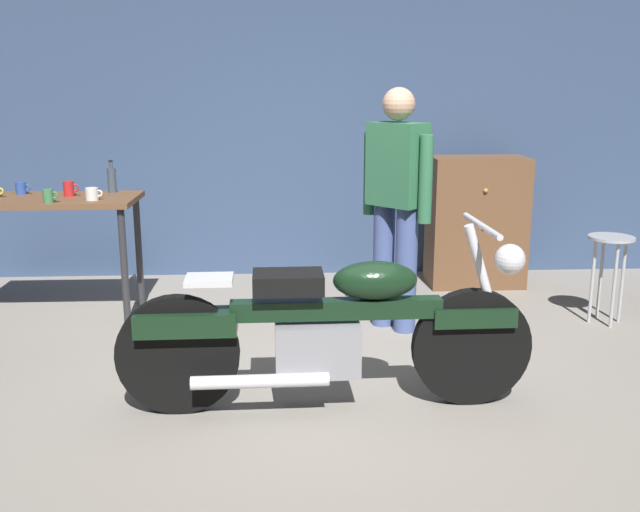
{
  "coord_description": "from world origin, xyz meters",
  "views": [
    {
      "loc": [
        -0.23,
        -3.57,
        1.68
      ],
      "look_at": [
        -0.0,
        0.7,
        0.65
      ],
      "focal_mm": 39.89,
      "sensor_mm": 36.0,
      "label": 1
    }
  ],
  "objects_px": {
    "mug_white_ceramic": "(92,194)",
    "bottle": "(112,179)",
    "person_standing": "(396,199)",
    "mug_green_speckled": "(48,196)",
    "mug_red_diner": "(69,189)",
    "shop_stool": "(610,256)",
    "mug_blue_enamel": "(21,188)",
    "motorcycle": "(330,328)",
    "wooden_dresser": "(476,222)"
  },
  "relations": [
    {
      "from": "mug_white_ceramic",
      "to": "mug_green_speckled",
      "type": "height_order",
      "value": "mug_green_speckled"
    },
    {
      "from": "wooden_dresser",
      "to": "mug_red_diner",
      "type": "height_order",
      "value": "wooden_dresser"
    },
    {
      "from": "shop_stool",
      "to": "bottle",
      "type": "relative_size",
      "value": 2.66
    },
    {
      "from": "mug_green_speckled",
      "to": "mug_blue_enamel",
      "type": "relative_size",
      "value": 0.97
    },
    {
      "from": "mug_white_ceramic",
      "to": "mug_green_speckled",
      "type": "distance_m",
      "value": 0.29
    },
    {
      "from": "shop_stool",
      "to": "mug_white_ceramic",
      "type": "bearing_deg",
      "value": 177.09
    },
    {
      "from": "shop_stool",
      "to": "mug_blue_enamel",
      "type": "xyz_separation_m",
      "value": [
        -4.24,
        0.5,
        0.45
      ]
    },
    {
      "from": "wooden_dresser",
      "to": "mug_white_ceramic",
      "type": "height_order",
      "value": "wooden_dresser"
    },
    {
      "from": "shop_stool",
      "to": "bottle",
      "type": "distance_m",
      "value": 3.68
    },
    {
      "from": "motorcycle",
      "to": "wooden_dresser",
      "type": "xyz_separation_m",
      "value": [
        1.41,
        2.37,
        0.1
      ]
    },
    {
      "from": "mug_red_diner",
      "to": "motorcycle",
      "type": "bearing_deg",
      "value": -43.23
    },
    {
      "from": "motorcycle",
      "to": "mug_green_speckled",
      "type": "xyz_separation_m",
      "value": [
        -1.83,
        1.38,
        0.5
      ]
    },
    {
      "from": "shop_stool",
      "to": "mug_blue_enamel",
      "type": "bearing_deg",
      "value": 173.33
    },
    {
      "from": "shop_stool",
      "to": "mug_red_diner",
      "type": "bearing_deg",
      "value": 174.48
    },
    {
      "from": "motorcycle",
      "to": "shop_stool",
      "type": "distance_m",
      "value": 2.46
    },
    {
      "from": "shop_stool",
      "to": "mug_red_diner",
      "type": "xyz_separation_m",
      "value": [
        -3.86,
        0.37,
        0.46
      ]
    },
    {
      "from": "shop_stool",
      "to": "bottle",
      "type": "height_order",
      "value": "bottle"
    },
    {
      "from": "shop_stool",
      "to": "mug_green_speckled",
      "type": "height_order",
      "value": "mug_green_speckled"
    },
    {
      "from": "wooden_dresser",
      "to": "mug_red_diner",
      "type": "relative_size",
      "value": 9.94
    },
    {
      "from": "wooden_dresser",
      "to": "bottle",
      "type": "height_order",
      "value": "bottle"
    },
    {
      "from": "mug_white_ceramic",
      "to": "shop_stool",
      "type": "bearing_deg",
      "value": -2.91
    },
    {
      "from": "motorcycle",
      "to": "mug_green_speckled",
      "type": "bearing_deg",
      "value": 141.89
    },
    {
      "from": "shop_stool",
      "to": "wooden_dresser",
      "type": "bearing_deg",
      "value": 122.32
    },
    {
      "from": "shop_stool",
      "to": "mug_white_ceramic",
      "type": "distance_m",
      "value": 3.68
    },
    {
      "from": "mug_white_ceramic",
      "to": "mug_blue_enamel",
      "type": "bearing_deg",
      "value": 152.31
    },
    {
      "from": "mug_blue_enamel",
      "to": "wooden_dresser",
      "type": "bearing_deg",
      "value": 9.15
    },
    {
      "from": "shop_stool",
      "to": "wooden_dresser",
      "type": "xyz_separation_m",
      "value": [
        -0.68,
        1.07,
        0.05
      ]
    },
    {
      "from": "motorcycle",
      "to": "mug_red_diner",
      "type": "xyz_separation_m",
      "value": [
        -1.78,
        1.67,
        0.51
      ]
    },
    {
      "from": "person_standing",
      "to": "mug_green_speckled",
      "type": "height_order",
      "value": "person_standing"
    },
    {
      "from": "mug_blue_enamel",
      "to": "mug_red_diner",
      "type": "bearing_deg",
      "value": -17.86
    },
    {
      "from": "shop_stool",
      "to": "motorcycle",
      "type": "bearing_deg",
      "value": -148.13
    },
    {
      "from": "mug_blue_enamel",
      "to": "mug_red_diner",
      "type": "height_order",
      "value": "mug_red_diner"
    },
    {
      "from": "shop_stool",
      "to": "mug_green_speckled",
      "type": "relative_size",
      "value": 6.19
    },
    {
      "from": "mug_blue_enamel",
      "to": "bottle",
      "type": "height_order",
      "value": "bottle"
    },
    {
      "from": "person_standing",
      "to": "wooden_dresser",
      "type": "xyz_separation_m",
      "value": [
        0.87,
        1.1,
        -0.38
      ]
    },
    {
      "from": "person_standing",
      "to": "bottle",
      "type": "height_order",
      "value": "person_standing"
    },
    {
      "from": "shop_stool",
      "to": "bottle",
      "type": "bearing_deg",
      "value": 171.16
    },
    {
      "from": "shop_stool",
      "to": "mug_green_speckled",
      "type": "xyz_separation_m",
      "value": [
        -3.92,
        0.08,
        0.45
      ]
    },
    {
      "from": "person_standing",
      "to": "mug_red_diner",
      "type": "xyz_separation_m",
      "value": [
        -2.31,
        0.4,
        0.03
      ]
    },
    {
      "from": "mug_red_diner",
      "to": "bottle",
      "type": "xyz_separation_m",
      "value": [
        0.26,
        0.19,
        0.04
      ]
    },
    {
      "from": "shop_stool",
      "to": "mug_green_speckled",
      "type": "distance_m",
      "value": 3.94
    },
    {
      "from": "motorcycle",
      "to": "person_standing",
      "type": "xyz_separation_m",
      "value": [
        0.54,
        1.27,
        0.48
      ]
    },
    {
      "from": "shop_stool",
      "to": "mug_red_diner",
      "type": "relative_size",
      "value": 5.79
    },
    {
      "from": "motorcycle",
      "to": "mug_white_ceramic",
      "type": "xyz_separation_m",
      "value": [
        -1.57,
        1.48,
        0.49
      ]
    },
    {
      "from": "wooden_dresser",
      "to": "mug_white_ceramic",
      "type": "bearing_deg",
      "value": -163.41
    },
    {
      "from": "mug_white_ceramic",
      "to": "bottle",
      "type": "distance_m",
      "value": 0.38
    },
    {
      "from": "person_standing",
      "to": "mug_white_ceramic",
      "type": "height_order",
      "value": "person_standing"
    },
    {
      "from": "mug_green_speckled",
      "to": "mug_red_diner",
      "type": "height_order",
      "value": "mug_red_diner"
    },
    {
      "from": "bottle",
      "to": "shop_stool",
      "type": "bearing_deg",
      "value": -8.84
    },
    {
      "from": "mug_green_speckled",
      "to": "wooden_dresser",
      "type": "bearing_deg",
      "value": 16.94
    }
  ]
}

